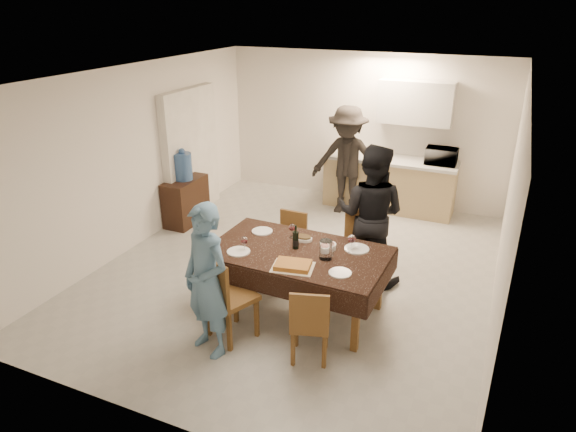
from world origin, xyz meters
name	(u,v)px	position (x,y,z in m)	size (l,w,h in m)	color
floor	(297,269)	(0.00, 0.00, 0.00)	(5.00, 6.00, 0.02)	#A3A39F
ceiling	(298,74)	(0.00, 0.00, 2.60)	(5.00, 6.00, 0.02)	white
wall_back	(363,128)	(0.00, 3.00, 1.30)	(5.00, 0.02, 2.60)	silver
wall_front	(149,295)	(0.00, -3.00, 1.30)	(5.00, 0.02, 2.60)	silver
wall_left	(139,157)	(-2.50, 0.00, 1.30)	(0.02, 6.00, 2.60)	silver
wall_right	(509,209)	(2.50, 0.00, 1.30)	(0.02, 6.00, 2.60)	silver
stub_partition	(191,153)	(-2.42, 1.20, 1.05)	(0.15, 1.40, 2.10)	white
kitchen_base_cabinet	(389,185)	(0.60, 2.68, 0.43)	(2.20, 0.60, 0.86)	tan
kitchen_worktop	(391,160)	(0.60, 2.68, 0.89)	(2.24, 0.64, 0.05)	#BBBBB6
upper_cabinet	(416,103)	(0.90, 2.82, 1.85)	(1.20, 0.34, 0.70)	silver
dining_table	(298,254)	(0.39, -0.90, 0.75)	(2.04, 1.23, 0.78)	black
chair_near_left	(227,291)	(-0.06, -1.75, 0.61)	(0.60, 0.62, 0.54)	brown
chair_near_right	(307,318)	(0.84, -1.73, 0.52)	(0.48, 0.49, 0.46)	brown
chair_far_left	(286,241)	(-0.06, -0.23, 0.52)	(0.39, 0.39, 0.46)	brown
chair_far_right	(352,248)	(0.84, -0.25, 0.61)	(0.51, 0.51, 0.54)	brown
console	(186,201)	(-2.28, 0.75, 0.37)	(0.40, 0.81, 0.74)	black
water_jug	(183,167)	(-2.28, 0.75, 0.96)	(0.29, 0.29, 0.43)	#3D68AC
wine_bottle	(296,237)	(0.34, -0.85, 0.92)	(0.07, 0.07, 0.29)	black
water_pitcher	(326,250)	(0.74, -0.95, 0.89)	(0.14, 0.14, 0.22)	white
savoury_tart	(293,265)	(0.49, -1.28, 0.81)	(0.44, 0.33, 0.05)	#A97E31
salad_bowl	(328,246)	(0.69, -0.72, 0.82)	(0.18, 0.18, 0.07)	white
mushroom_dish	(303,239)	(0.34, -0.62, 0.80)	(0.20, 0.20, 0.04)	white
wine_glass_a	(244,244)	(-0.16, -1.15, 0.87)	(0.08, 0.08, 0.18)	white
wine_glass_b	(352,243)	(0.94, -0.65, 0.88)	(0.09, 0.09, 0.20)	white
wine_glass_c	(292,231)	(0.19, -0.60, 0.87)	(0.08, 0.08, 0.18)	white
plate_near_left	(239,252)	(-0.21, -1.20, 0.79)	(0.26, 0.26, 0.02)	white
plate_near_right	(340,273)	(0.99, -1.20, 0.79)	(0.24, 0.24, 0.01)	white
plate_far_left	(262,231)	(-0.21, -0.60, 0.79)	(0.25, 0.25, 0.01)	white
plate_far_right	(357,249)	(0.99, -0.60, 0.79)	(0.29, 0.29, 0.02)	white
microwave	(441,156)	(1.42, 2.68, 1.05)	(0.50, 0.34, 0.27)	silver
person_near	(207,281)	(-0.16, -1.95, 0.82)	(0.60, 0.39, 1.64)	teal
person_far	(371,215)	(0.94, 0.15, 0.91)	(0.88, 0.69, 1.82)	black
person_kitchen	(347,161)	(-0.04, 2.23, 0.92)	(1.18, 0.68, 1.83)	black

